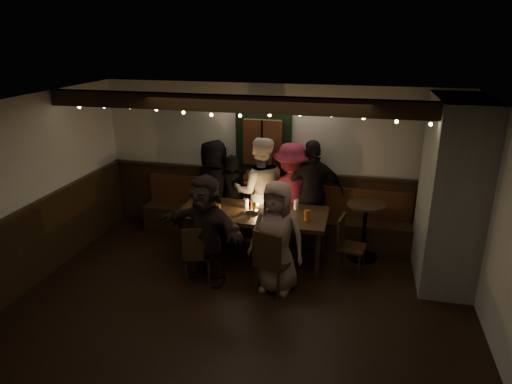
% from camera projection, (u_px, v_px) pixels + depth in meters
% --- Properties ---
extents(room, '(6.02, 5.01, 2.62)m').
position_uv_depth(room, '(333.00, 201.00, 6.60)').
color(room, black).
rests_on(room, ground).
extents(dining_table, '(2.25, 0.96, 0.97)m').
position_uv_depth(dining_table, '(253.00, 216.00, 6.95)').
color(dining_table, '#312214').
rests_on(dining_table, ground).
extents(chair_near_left, '(0.49, 0.49, 0.86)m').
position_uv_depth(chair_near_left, '(197.00, 251.00, 6.40)').
color(chair_near_left, '#312214').
rests_on(chair_near_left, ground).
extents(chair_near_right, '(0.54, 0.54, 0.94)m').
position_uv_depth(chair_near_right, '(271.00, 259.00, 6.08)').
color(chair_near_right, '#312214').
rests_on(chair_near_right, ground).
extents(chair_end, '(0.45, 0.45, 0.85)m').
position_uv_depth(chair_end, '(346.00, 241.00, 6.70)').
color(chair_end, '#312214').
rests_on(chair_end, ground).
extents(high_top, '(0.58, 0.58, 0.92)m').
position_uv_depth(high_top, '(365.00, 224.00, 7.04)').
color(high_top, black).
rests_on(high_top, ground).
extents(person_a, '(0.95, 0.77, 1.70)m').
position_uv_depth(person_a, '(215.00, 189.00, 7.77)').
color(person_a, black).
rests_on(person_a, ground).
extents(person_b, '(0.60, 0.45, 1.49)m').
position_uv_depth(person_b, '(232.00, 197.00, 7.70)').
color(person_b, black).
rests_on(person_b, ground).
extents(person_c, '(1.02, 0.88, 1.81)m').
position_uv_depth(person_c, '(260.00, 191.00, 7.49)').
color(person_c, beige).
rests_on(person_c, ground).
extents(person_d, '(1.26, 0.97, 1.72)m').
position_uv_depth(person_d, '(291.00, 194.00, 7.51)').
color(person_d, maroon).
rests_on(person_d, ground).
extents(person_e, '(1.13, 0.74, 1.78)m').
position_uv_depth(person_e, '(312.00, 194.00, 7.44)').
color(person_e, black).
rests_on(person_e, ground).
extents(person_f, '(1.54, 0.96, 1.59)m').
position_uv_depth(person_f, '(206.00, 229.00, 6.34)').
color(person_f, black).
rests_on(person_f, ground).
extents(person_g, '(0.83, 0.60, 1.58)m').
position_uv_depth(person_g, '(277.00, 237.00, 6.11)').
color(person_g, gray).
rests_on(person_g, ground).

